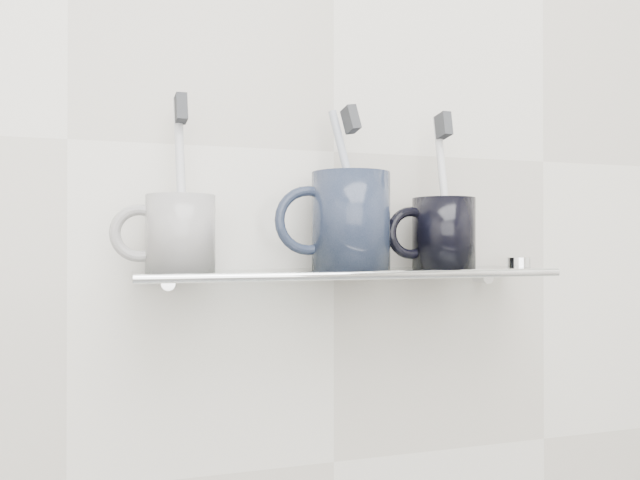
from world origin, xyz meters
name	(u,v)px	position (x,y,z in m)	size (l,w,h in m)	color
wall_back	(334,152)	(0.00, 1.10, 1.25)	(2.50, 2.50, 0.00)	silver
shelf_glass	(351,273)	(0.00, 1.04, 1.10)	(0.50, 0.12, 0.01)	silver
shelf_rail	(368,275)	(0.00, 0.98, 1.10)	(0.01, 0.01, 0.50)	silver
bracket_left	(167,283)	(-0.21, 1.09, 1.09)	(0.02, 0.02, 0.03)	silver
bracket_right	(483,277)	(0.21, 1.09, 1.09)	(0.02, 0.02, 0.03)	silver
mug_left	(181,233)	(-0.20, 1.04, 1.14)	(0.08, 0.08, 0.08)	white
mug_left_handle	(139,233)	(-0.24, 1.04, 1.14)	(0.06, 0.06, 0.01)	white
toothbrush_left	(181,181)	(-0.20, 1.04, 1.20)	(0.01, 0.01, 0.19)	silver
bristles_left	(181,108)	(-0.20, 1.04, 1.28)	(0.01, 0.02, 0.03)	#2F3135
mug_center	(351,221)	(0.00, 1.04, 1.16)	(0.09, 0.09, 0.12)	black
mug_center_handle	(308,220)	(-0.05, 1.04, 1.16)	(0.08, 0.08, 0.01)	black
toothbrush_center	(351,186)	(0.00, 1.04, 1.20)	(0.01, 0.01, 0.19)	#909BB1
bristles_center	(351,119)	(0.00, 1.04, 1.28)	(0.01, 0.02, 0.03)	#2F3135
mug_right	(444,233)	(0.13, 1.04, 1.14)	(0.08, 0.08, 0.09)	black
mug_right_handle	(411,233)	(0.08, 1.04, 1.14)	(0.07, 0.07, 0.01)	black
toothbrush_right	(444,188)	(0.13, 1.04, 1.20)	(0.01, 0.01, 0.19)	white
bristles_right	(444,125)	(0.13, 1.04, 1.28)	(0.01, 0.02, 0.03)	#2F3135
chrome_cap	(519,262)	(0.24, 1.04, 1.11)	(0.03, 0.03, 0.01)	silver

